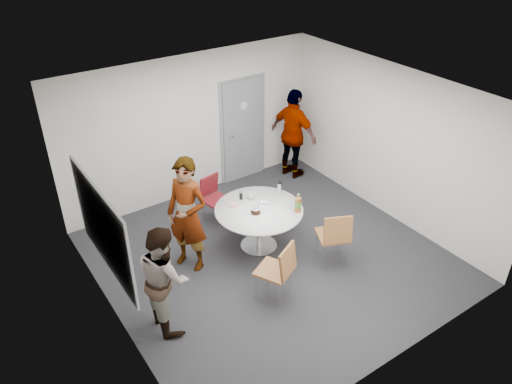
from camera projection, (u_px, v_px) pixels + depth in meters
floor at (271, 258)px, 8.00m from camera, size 5.00×5.00×0.00m
ceiling at (274, 97)px, 6.59m from camera, size 5.00×5.00×0.00m
wall_back at (191, 128)px, 9.06m from camera, size 5.00×0.00×5.00m
wall_left at (107, 244)px, 6.09m from camera, size 0.00×5.00×5.00m
wall_right at (391, 143)px, 8.50m from camera, size 0.00×5.00×5.00m
wall_front at (405, 279)px, 5.53m from camera, size 5.00×0.00×5.00m
door at (243, 130)px, 9.74m from camera, size 1.02×0.17×2.12m
whiteboard at (103, 228)px, 6.20m from camera, size 0.04×1.90×1.25m
table at (261, 214)px, 7.94m from camera, size 1.40×1.40×1.05m
chair_near_left at (280, 267)px, 6.90m from camera, size 0.61×0.63×0.94m
chair_near_right at (335, 234)px, 7.55m from camera, size 0.62×0.64×0.96m
chair_far at (213, 194)px, 8.65m from camera, size 0.48×0.52×0.87m
person_main at (187, 215)px, 7.39m from camera, size 0.71×0.80×1.85m
person_left at (164, 278)px, 6.42m from camera, size 0.63×0.78×1.55m
person_right at (294, 134)px, 9.84m from camera, size 0.68×1.15×1.84m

